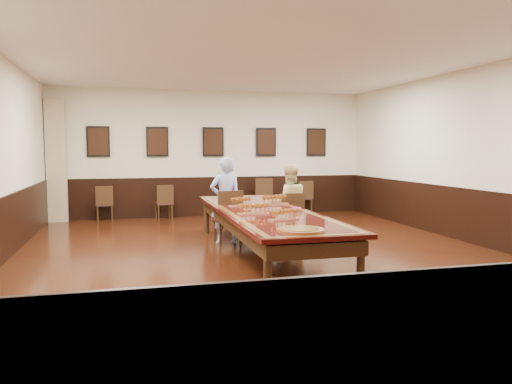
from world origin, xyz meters
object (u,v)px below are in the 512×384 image
object	(u,v)px
spare_chair_c	(262,197)
conference_table	(264,219)
spare_chair_a	(105,203)
person_man	(226,200)
spare_chair_d	(304,197)
person_woman	(289,203)
spare_chair_b	(164,202)
chair_man	(227,217)
chair_woman	(290,217)
carved_platter	(300,230)

from	to	relation	value
spare_chair_c	conference_table	world-z (taller)	spare_chair_c
spare_chair_a	person_man	distance (m)	4.17
spare_chair_d	person_woman	bearing A→B (deg)	75.76
spare_chair_b	person_woman	xyz separation A→B (m)	(2.09, -3.46, 0.30)
chair_man	spare_chair_a	world-z (taller)	chair_man
spare_chair_a	person_woman	world-z (taller)	person_woman
spare_chair_c	spare_chair_d	size ratio (longest dim) A/B	1.11
chair_woman	spare_chair_a	world-z (taller)	chair_woman
conference_table	carved_platter	distance (m)	2.12
spare_chair_b	person_man	distance (m)	3.52
spare_chair_a	person_woman	xyz separation A→B (m)	(3.48, -3.55, 0.30)
spare_chair_b	person_man	size ratio (longest dim) A/B	0.54
spare_chair_d	conference_table	xyz separation A→B (m)	(-2.44, -4.84, 0.17)
spare_chair_d	chair_man	bearing A→B (deg)	62.51
spare_chair_c	carved_platter	distance (m)	6.96
chair_woman	chair_man	bearing A→B (deg)	0.83
spare_chair_c	spare_chair_b	bearing A→B (deg)	3.08
chair_woman	carved_platter	distance (m)	3.30
spare_chair_a	person_man	bearing A→B (deg)	121.04
chair_man	carved_platter	xyz separation A→B (m)	(0.26, -3.23, 0.27)
person_man	carved_platter	bearing A→B (deg)	88.83
spare_chair_c	conference_table	size ratio (longest dim) A/B	0.19
carved_platter	person_woman	bearing A→B (deg)	74.21
spare_chair_a	carved_platter	xyz separation A→B (m)	(2.56, -6.80, 0.35)
spare_chair_c	person_woman	bearing A→B (deg)	83.65
spare_chair_c	chair_man	bearing A→B (deg)	66.36
chair_woman	conference_table	bearing A→B (deg)	56.96
spare_chair_c	carved_platter	world-z (taller)	spare_chair_c
carved_platter	spare_chair_c	bearing A→B (deg)	78.83
chair_man	carved_platter	size ratio (longest dim) A/B	1.66
spare_chair_a	person_woman	distance (m)	4.98
chair_man	person_man	size ratio (longest dim) A/B	0.63
chair_man	spare_chair_c	xyz separation A→B (m)	(1.61, 3.60, -0.01)
chair_woman	spare_chair_b	world-z (taller)	chair_woman
spare_chair_c	person_man	distance (m)	3.87
spare_chair_d	person_man	world-z (taller)	person_man
chair_man	spare_chair_a	distance (m)	4.25
spare_chair_a	person_woman	bearing A→B (deg)	132.11
spare_chair_a	spare_chair_c	distance (m)	3.91
spare_chair_a	spare_chair_c	bearing A→B (deg)	178.06
chair_man	spare_chair_b	xyz separation A→B (m)	(-0.90, 3.49, -0.07)
spare_chair_c	person_man	size ratio (longest dim) A/B	0.61
chair_woman	spare_chair_c	bearing A→B (deg)	-92.41
chair_man	chair_woman	distance (m)	1.18
person_man	conference_table	world-z (taller)	person_man
spare_chair_a	spare_chair_b	bearing A→B (deg)	174.16
spare_chair_b	spare_chair_d	distance (m)	3.73
conference_table	person_woman	bearing A→B (deg)	54.82
chair_man	carved_platter	bearing A→B (deg)	88.79
carved_platter	spare_chair_a	bearing A→B (deg)	110.66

